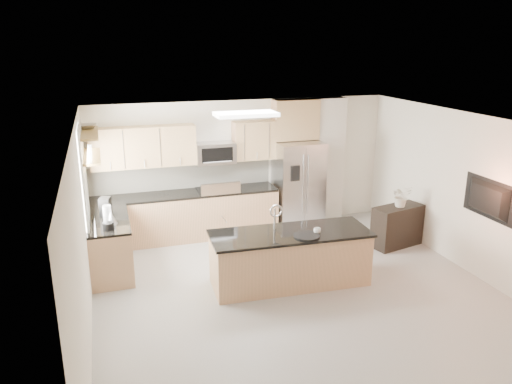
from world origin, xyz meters
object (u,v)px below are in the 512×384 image
object	(u,v)px
cup	(317,231)
bowl	(88,126)
microwave	(215,153)
island	(290,258)
blender	(108,219)
coffee_maker	(105,207)
range	(218,212)
television	(485,199)
refrigerator	(298,185)
kettle	(111,217)
flower_vase	(402,191)
credenza	(397,226)
platter	(307,236)

from	to	relation	value
cup	bowl	distance (m)	4.03
microwave	island	bearing A→B (deg)	-76.42
blender	cup	bearing A→B (deg)	-17.50
coffee_maker	cup	bearing A→B (deg)	-28.23
range	cup	xyz separation A→B (m)	(0.98, -2.53, 0.43)
blender	television	world-z (taller)	television
bowl	television	xyz separation A→B (m)	(5.76, -2.49, -1.03)
cup	refrigerator	bearing A→B (deg)	74.61
blender	kettle	distance (m)	0.27
coffee_maker	flower_vase	size ratio (longest dim) A/B	0.51
credenza	blender	xyz separation A→B (m)	(-5.14, -0.03, 0.70)
microwave	blender	distance (m)	2.73
kettle	television	size ratio (longest dim) A/B	0.22
flower_vase	coffee_maker	bearing A→B (deg)	172.62
cup	kettle	distance (m)	3.24
platter	flower_vase	bearing A→B (deg)	24.36
bowl	flower_vase	xyz separation A→B (m)	(5.34, -0.92, -1.31)
coffee_maker	bowl	size ratio (longest dim) A/B	0.81
microwave	cup	size ratio (longest dim) A/B	6.82
flower_vase	blender	bearing A→B (deg)	-179.82
flower_vase	television	bearing A→B (deg)	-74.84
microwave	coffee_maker	distance (m)	2.39
blender	coffee_maker	xyz separation A→B (m)	(-0.02, 0.69, -0.02)
blender	coffee_maker	world-z (taller)	blender
cup	platter	distance (m)	0.22
island	credenza	world-z (taller)	island
island	blender	size ratio (longest dim) A/B	6.48
kettle	television	world-z (taller)	television
blender	kettle	world-z (taller)	blender
island	flower_vase	size ratio (longest dim) A/B	4.20
cup	television	distance (m)	2.64
platter	bowl	xyz separation A→B (m)	(-3.02, 1.97, 1.51)
refrigerator	blender	world-z (taller)	refrigerator
kettle	blender	bearing A→B (deg)	-101.10
range	bowl	world-z (taller)	bowl
refrigerator	television	bearing A→B (deg)	-58.96
island	bowl	size ratio (longest dim) A/B	6.67
platter	blender	distance (m)	3.04
refrigerator	credenza	xyz separation A→B (m)	(1.40, -1.49, -0.50)
range	flower_vase	bearing A→B (deg)	-26.72
bowl	coffee_maker	bearing A→B (deg)	-58.56
refrigerator	blender	size ratio (longest dim) A/B	4.56
cup	bowl	xyz separation A→B (m)	(-3.23, 1.90, 1.48)
refrigerator	bowl	size ratio (longest dim) A/B	4.70
refrigerator	cup	size ratio (longest dim) A/B	15.97
cup	kettle	world-z (taller)	kettle
bowl	television	world-z (taller)	bowl
refrigerator	kettle	xyz separation A→B (m)	(-3.68, -1.27, 0.14)
kettle	flower_vase	world-z (taller)	flower_vase
credenza	flower_vase	xyz separation A→B (m)	(0.02, -0.02, 0.69)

